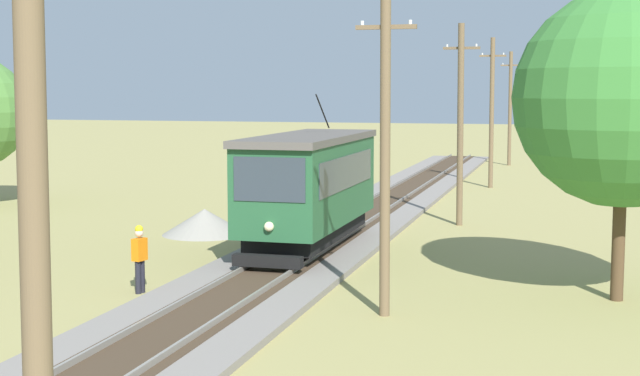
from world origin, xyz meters
The scene contains 9 objects.
red_tram centered at (0.00, 18.43, 2.19)m, with size 2.60×8.54×4.79m.
utility_pole_foreground centered at (3.96, -3.07, 3.65)m, with size 1.40×0.34×7.12m.
utility_pole_near_tram centered at (3.96, 11.00, 3.88)m, with size 1.40×0.37×7.57m.
utility_pole_mid centered at (3.96, 25.52, 3.97)m, with size 1.40×0.63×7.75m.
utility_pole_far centered at (3.96, 39.57, 4.09)m, with size 1.40×0.54×7.98m.
utility_pole_distant centered at (3.96, 54.45, 4.02)m, with size 1.40×0.54×7.84m.
gravel_pile centered at (-4.71, 20.98, 0.47)m, with size 3.09×3.09×0.94m, color gray.
track_worker centered at (-2.61, 11.66, 0.98)m, with size 0.32×0.42×1.78m.
tree_right_near centered at (9.27, 14.13, 5.04)m, with size 5.40×5.40×7.75m.
Camera 1 is at (8.04, -9.28, 5.27)m, focal length 50.80 mm.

